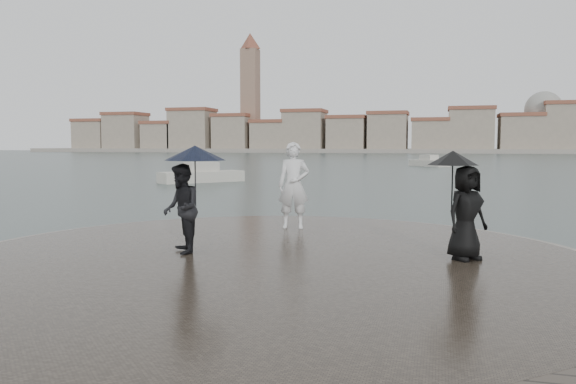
% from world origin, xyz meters
% --- Properties ---
extents(ground, '(400.00, 400.00, 0.00)m').
position_xyz_m(ground, '(0.00, 0.00, 0.00)').
color(ground, '#2B3835').
rests_on(ground, ground).
extents(kerb_ring, '(12.50, 12.50, 0.32)m').
position_xyz_m(kerb_ring, '(0.00, 3.50, 0.16)').
color(kerb_ring, gray).
rests_on(kerb_ring, ground).
extents(quay_tip, '(11.90, 11.90, 0.36)m').
position_xyz_m(quay_tip, '(0.00, 3.50, 0.18)').
color(quay_tip, '#2D261E').
rests_on(quay_tip, ground).
extents(statue, '(0.84, 0.62, 2.12)m').
position_xyz_m(statue, '(-0.47, 7.05, 1.42)').
color(statue, silver).
rests_on(statue, quay_tip).
extents(visitor_left, '(1.32, 1.20, 2.04)m').
position_xyz_m(visitor_left, '(-1.63, 3.42, 1.52)').
color(visitor_left, black).
rests_on(visitor_left, quay_tip).
extents(visitor_right, '(1.20, 1.04, 1.95)m').
position_xyz_m(visitor_right, '(3.41, 4.20, 1.43)').
color(visitor_right, black).
rests_on(visitor_right, quay_tip).
extents(far_skyline, '(260.00, 20.00, 37.00)m').
position_xyz_m(far_skyline, '(-6.29, 160.71, 5.61)').
color(far_skyline, gray).
rests_on(far_skyline, ground).
extents(boats, '(18.25, 36.54, 1.50)m').
position_xyz_m(boats, '(-5.06, 42.75, 0.38)').
color(boats, beige).
rests_on(boats, ground).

